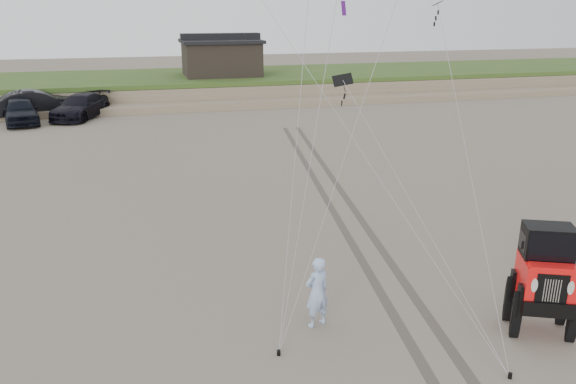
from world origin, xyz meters
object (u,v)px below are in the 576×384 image
(truck_c, at_px, (81,106))
(jeep, at_px, (543,292))
(truck_a, at_px, (21,111))
(man, at_px, (317,292))
(truck_b, at_px, (37,104))
(cabin, at_px, (221,56))

(truck_c, relative_size, jeep, 1.01)
(truck_a, distance_m, man, 29.69)
(truck_b, distance_m, jeep, 34.80)
(cabin, xyz_separation_m, truck_a, (-14.11, -8.42, -2.41))
(truck_a, distance_m, truck_b, 2.32)
(truck_b, xyz_separation_m, man, (10.15, -29.89, -0.05))
(truck_b, height_order, man, truck_b)
(truck_c, xyz_separation_m, jeep, (12.04, -30.15, 0.21))
(jeep, bearing_deg, truck_c, 135.60)
(jeep, height_order, man, jeep)
(truck_b, xyz_separation_m, jeep, (14.91, -31.44, 0.10))
(truck_a, relative_size, truck_b, 0.88)
(truck_a, xyz_separation_m, man, (10.79, -27.66, 0.03))
(jeep, xyz_separation_m, man, (-4.76, 1.55, -0.15))
(truck_c, relative_size, man, 3.19)
(cabin, xyz_separation_m, truck_b, (-13.47, -6.19, -2.34))
(man, bearing_deg, truck_c, -94.07)
(truck_a, relative_size, jeep, 0.90)
(truck_a, bearing_deg, truck_c, 3.49)
(cabin, bearing_deg, jeep, -87.81)
(truck_a, relative_size, truck_c, 0.89)
(truck_c, bearing_deg, jeep, -45.61)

